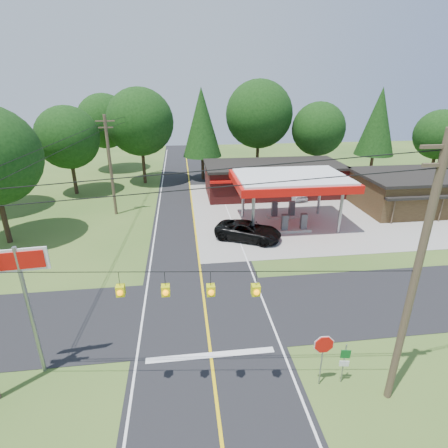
{
  "coord_description": "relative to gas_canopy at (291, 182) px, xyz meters",
  "views": [
    {
      "loc": [
        -1.06,
        -17.4,
        12.83
      ],
      "look_at": [
        2.0,
        7.0,
        2.8
      ],
      "focal_mm": 28.0,
      "sensor_mm": 36.0,
      "label": 1
    }
  ],
  "objects": [
    {
      "name": "ground",
      "position": [
        -9.0,
        -13.0,
        -4.27
      ],
      "size": [
        120.0,
        120.0,
        0.0
      ],
      "primitive_type": "plane",
      "color": "#34581F",
      "rests_on": "ground"
    },
    {
      "name": "main_highway",
      "position": [
        -9.0,
        -13.0,
        -4.26
      ],
      "size": [
        8.0,
        120.0,
        0.02
      ],
      "primitive_type": "cube",
      "color": "black",
      "rests_on": "ground"
    },
    {
      "name": "cross_road",
      "position": [
        -9.0,
        -13.0,
        -4.25
      ],
      "size": [
        70.0,
        7.0,
        0.02
      ],
      "primitive_type": "cube",
      "color": "black",
      "rests_on": "ground"
    },
    {
      "name": "lane_center_yellow",
      "position": [
        -9.0,
        -13.0,
        -4.24
      ],
      "size": [
        0.15,
        110.0,
        0.0
      ],
      "primitive_type": "cube",
      "color": "yellow",
      "rests_on": "main_highway"
    },
    {
      "name": "gas_canopy",
      "position": [
        0.0,
        0.0,
        0.0
      ],
      "size": [
        10.6,
        7.4,
        4.88
      ],
      "color": "gray",
      "rests_on": "ground"
    },
    {
      "name": "convenience_store",
      "position": [
        1.0,
        9.98,
        -2.35
      ],
      "size": [
        16.4,
        7.55,
        3.8
      ],
      "color": "#5B1B1A",
      "rests_on": "ground"
    },
    {
      "name": "utility_pole_near_right",
      "position": [
        -1.5,
        -20.0,
        1.69
      ],
      "size": [
        1.8,
        0.3,
        11.5
      ],
      "color": "#473828",
      "rests_on": "ground"
    },
    {
      "name": "utility_pole_far_left",
      "position": [
        -17.0,
        5.0,
        0.93
      ],
      "size": [
        1.8,
        0.3,
        10.0
      ],
      "color": "#473828",
      "rests_on": "ground"
    },
    {
      "name": "utility_pole_north",
      "position": [
        -15.5,
        22.0,
        0.48
      ],
      "size": [
        0.3,
        0.3,
        9.5
      ],
      "color": "#473828",
      "rests_on": "ground"
    },
    {
      "name": "overhead_beacons",
      "position": [
        -10.0,
        -19.0,
        1.95
      ],
      "size": [
        17.04,
        2.04,
        1.03
      ],
      "color": "black",
      "rests_on": "ground"
    },
    {
      "name": "treeline_backdrop",
      "position": [
        -8.18,
        11.01,
        3.22
      ],
      "size": [
        70.27,
        51.59,
        13.3
      ],
      "color": "#332316",
      "rests_on": "ground"
    },
    {
      "name": "suv_car",
      "position": [
        -4.5,
        -3.0,
        -3.47
      ],
      "size": [
        7.66,
        7.66,
        1.59
      ],
      "primitive_type": "imported",
      "rotation": [
        0.0,
        0.0,
        1.11
      ],
      "color": "black",
      "rests_on": "ground"
    },
    {
      "name": "sedan_car",
      "position": [
        3.0,
        8.0,
        -3.5
      ],
      "size": [
        5.3,
        5.3,
        1.54
      ],
      "primitive_type": "imported",
      "rotation": [
        0.0,
        0.0,
        0.19
      ],
      "color": "silver",
      "rests_on": "ground"
    },
    {
      "name": "big_stop_sign",
      "position": [
        -17.0,
        -16.58,
        0.59
      ],
      "size": [
        2.44,
        0.32,
        6.57
      ],
      "color": "gray",
      "rests_on": "ground"
    },
    {
      "name": "octagonal_stop_sign",
      "position": [
        -4.26,
        -19.01,
        -2.2
      ],
      "size": [
        0.94,
        0.1,
        2.75
      ],
      "color": "gray",
      "rests_on": "ground"
    },
    {
      "name": "route_sign_post",
      "position": [
        -3.2,
        -19.02,
        -2.99
      ],
      "size": [
        0.44,
        0.12,
        2.15
      ],
      "color": "gray",
      "rests_on": "ground"
    }
  ]
}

